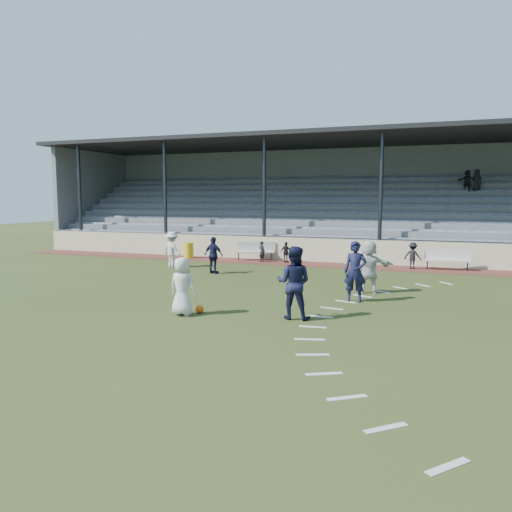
% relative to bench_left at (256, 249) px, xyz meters
% --- Properties ---
extents(ground, '(90.00, 90.00, 0.00)m').
position_rel_bench_left_xyz_m(ground, '(3.22, -10.97, -0.58)').
color(ground, '#2F3B18').
rests_on(ground, ground).
extents(cinder_track, '(34.00, 2.00, 0.02)m').
position_rel_bench_left_xyz_m(cinder_track, '(3.22, -0.47, -0.57)').
color(cinder_track, '#532621').
rests_on(cinder_track, ground).
extents(retaining_wall, '(34.00, 0.18, 1.20)m').
position_rel_bench_left_xyz_m(retaining_wall, '(3.22, 0.58, 0.02)').
color(retaining_wall, beige).
rests_on(retaining_wall, ground).
extents(bench_left, '(2.02, 1.11, 0.95)m').
position_rel_bench_left_xyz_m(bench_left, '(0.00, 0.00, 0.00)').
color(bench_left, beige).
rests_on(bench_left, cinder_track).
extents(bench_right, '(2.03, 0.64, 0.95)m').
position_rel_bench_left_xyz_m(bench_right, '(9.36, -0.25, 0.00)').
color(bench_right, beige).
rests_on(bench_right, cinder_track).
extents(trash_bin, '(0.52, 0.52, 0.83)m').
position_rel_bench_left_xyz_m(trash_bin, '(-3.70, -0.46, -0.15)').
color(trash_bin, gold).
rests_on(trash_bin, cinder_track).
extents(football, '(0.23, 0.23, 0.23)m').
position_rel_bench_left_xyz_m(football, '(2.75, -11.75, -0.47)').
color(football, '#E9520D').
rests_on(football, ground).
extents(player_white_lead, '(0.82, 0.54, 1.64)m').
position_rel_bench_left_xyz_m(player_white_lead, '(2.42, -12.13, 0.23)').
color(player_white_lead, silver).
rests_on(player_white_lead, ground).
extents(player_navy_lead, '(0.74, 0.52, 1.93)m').
position_rel_bench_left_xyz_m(player_navy_lead, '(6.61, -8.60, 0.38)').
color(player_navy_lead, '#121533').
rests_on(player_navy_lead, ground).
extents(player_navy_mid, '(1.01, 0.81, 1.98)m').
position_rel_bench_left_xyz_m(player_navy_mid, '(5.43, -11.41, 0.41)').
color(player_navy_mid, '#121533').
rests_on(player_navy_mid, ground).
extents(player_white_wing, '(1.23, 0.96, 1.68)m').
position_rel_bench_left_xyz_m(player_white_wing, '(-2.77, -3.78, 0.25)').
color(player_white_wing, silver).
rests_on(player_white_wing, ground).
extents(player_navy_wing, '(0.99, 0.54, 1.60)m').
position_rel_bench_left_xyz_m(player_navy_wing, '(-0.10, -4.87, 0.21)').
color(player_navy_wing, '#121533').
rests_on(player_navy_wing, ground).
extents(player_white_back, '(1.78, 0.99, 1.83)m').
position_rel_bench_left_xyz_m(player_white_back, '(6.80, -6.96, 0.33)').
color(player_white_back, silver).
rests_on(player_white_back, ground).
extents(sub_left_near, '(0.45, 0.39, 1.05)m').
position_rel_bench_left_xyz_m(sub_left_near, '(0.54, -0.53, -0.04)').
color(sub_left_near, black).
rests_on(sub_left_near, cinder_track).
extents(sub_left_far, '(0.65, 0.39, 1.04)m').
position_rel_bench_left_xyz_m(sub_left_far, '(1.78, -0.39, -0.04)').
color(sub_left_far, black).
rests_on(sub_left_far, cinder_track).
extents(sub_right, '(0.87, 0.61, 1.22)m').
position_rel_bench_left_xyz_m(sub_right, '(7.87, -0.45, 0.05)').
color(sub_right, black).
rests_on(sub_right, cinder_track).
extents(grandstand, '(34.60, 9.00, 6.61)m').
position_rel_bench_left_xyz_m(grandstand, '(3.23, 5.29, 1.62)').
color(grandstand, slate).
rests_on(grandstand, ground).
extents(penalty_arc, '(3.89, 14.63, 0.01)m').
position_rel_bench_left_xyz_m(penalty_arc, '(7.34, -10.97, -0.58)').
color(penalty_arc, silver).
rests_on(penalty_arc, ground).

